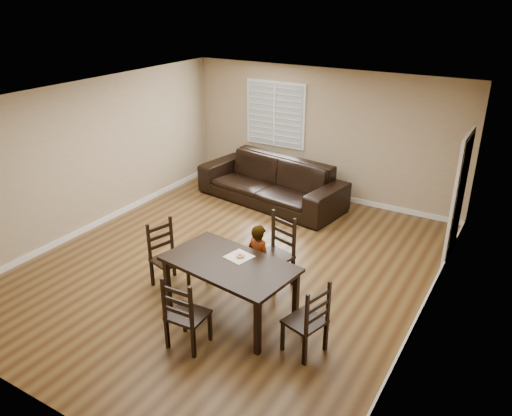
# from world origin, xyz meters

# --- Properties ---
(ground) EXTENTS (7.00, 7.00, 0.00)m
(ground) POSITION_xyz_m (0.00, 0.00, 0.00)
(ground) COLOR brown
(ground) RESTS_ON ground
(room) EXTENTS (6.04, 7.04, 2.72)m
(room) POSITION_xyz_m (0.04, 0.18, 1.81)
(room) COLOR tan
(room) RESTS_ON ground
(dining_table) EXTENTS (1.86, 1.20, 0.82)m
(dining_table) POSITION_xyz_m (0.73, -1.11, 0.73)
(dining_table) COLOR black
(dining_table) RESTS_ON ground
(chair_near) EXTENTS (0.60, 0.58, 1.10)m
(chair_near) POSITION_xyz_m (0.89, -0.01, 0.50)
(chair_near) COLOR black
(chair_near) RESTS_ON ground
(chair_far) EXTENTS (0.48, 0.45, 1.01)m
(chair_far) POSITION_xyz_m (0.63, -2.02, 0.46)
(chair_far) COLOR black
(chair_far) RESTS_ON ground
(chair_left) EXTENTS (0.53, 0.55, 1.01)m
(chair_left) POSITION_xyz_m (-0.58, -0.92, 0.46)
(chair_left) COLOR black
(chair_left) RESTS_ON ground
(chair_right) EXTENTS (0.53, 0.55, 1.00)m
(chair_right) POSITION_xyz_m (2.03, -1.30, 0.45)
(chair_right) COLOR black
(chair_right) RESTS_ON ground
(child) EXTENTS (0.46, 0.35, 1.12)m
(child) POSITION_xyz_m (0.81, -0.48, 0.56)
(child) COLOR gray
(child) RESTS_ON ground
(napkin) EXTENTS (0.38, 0.38, 0.00)m
(napkin) POSITION_xyz_m (0.75, -0.91, 0.82)
(napkin) COLOR beige
(napkin) RESTS_ON dining_table
(donut) EXTENTS (0.11, 0.11, 0.04)m
(donut) POSITION_xyz_m (0.77, -0.91, 0.84)
(donut) COLOR #D4944C
(donut) RESTS_ON napkin
(sofa) EXTENTS (3.25, 1.67, 0.91)m
(sofa) POSITION_xyz_m (-0.72, 2.62, 0.45)
(sofa) COLOR black
(sofa) RESTS_ON ground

